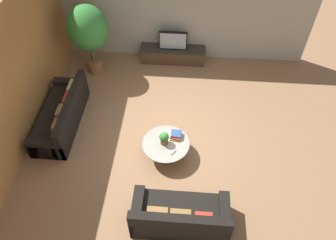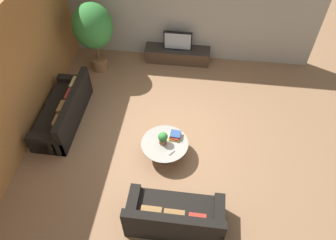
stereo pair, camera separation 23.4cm
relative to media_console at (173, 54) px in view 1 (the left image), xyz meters
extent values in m
plane|color=#8C6647|center=(0.09, -2.94, -0.22)|extent=(24.00, 24.00, 0.00)
cube|color=#A39E93|center=(0.09, 0.32, 1.28)|extent=(7.40, 0.12, 3.00)
cube|color=#B2753D|center=(-3.17, -2.74, 1.28)|extent=(0.12, 7.40, 3.00)
cube|color=#473323|center=(0.00, 0.00, -0.01)|extent=(1.85, 0.48, 0.43)
cube|color=#2D2823|center=(0.00, 0.00, 0.19)|extent=(1.88, 0.50, 0.02)
cube|color=black|center=(0.00, 0.00, 0.48)|extent=(0.81, 0.08, 0.55)
cube|color=#99A8B7|center=(0.00, -0.04, 0.48)|extent=(0.74, 0.00, 0.50)
cube|color=black|center=(0.00, 0.00, 0.22)|extent=(0.24, 0.13, 0.02)
cylinder|color=black|center=(0.08, -3.44, -0.21)|extent=(0.58, 0.58, 0.02)
cylinder|color=black|center=(0.08, -3.44, -0.04)|extent=(0.10, 0.10, 0.38)
cylinder|color=gray|center=(0.08, -3.44, 0.16)|extent=(1.05, 1.05, 0.02)
cube|color=black|center=(-2.55, -2.71, -0.01)|extent=(0.84, 2.19, 0.42)
cube|color=black|center=(-2.21, -2.71, 0.41)|extent=(0.16, 2.19, 0.42)
cube|color=black|center=(-2.55, -1.71, 0.05)|extent=(0.84, 0.20, 0.54)
cube|color=black|center=(-2.55, -3.70, 0.05)|extent=(0.84, 0.20, 0.54)
cube|color=tan|center=(-2.37, -2.11, 0.37)|extent=(0.17, 0.39, 0.37)
cube|color=#B23328|center=(-2.37, -2.51, 0.35)|extent=(0.16, 0.35, 0.33)
cube|color=olive|center=(-2.37, -2.91, 0.35)|extent=(0.18, 0.35, 0.33)
cube|color=olive|center=(-2.37, -3.30, 0.34)|extent=(0.12, 0.31, 0.28)
cube|color=black|center=(0.49, -5.03, -0.01)|extent=(1.83, 0.84, 0.42)
cube|color=black|center=(0.49, -5.37, 0.41)|extent=(1.83, 0.16, 0.42)
cube|color=black|center=(1.30, -5.03, 0.05)|extent=(0.20, 0.84, 0.54)
cube|color=black|center=(-0.33, -5.03, 0.05)|extent=(0.20, 0.84, 0.54)
cube|color=#B23328|center=(0.90, -5.21, 0.34)|extent=(0.31, 0.12, 0.28)
cube|color=olive|center=(0.49, -5.21, 0.36)|extent=(0.37, 0.13, 0.33)
cube|color=olive|center=(0.08, -5.21, 0.36)|extent=(0.37, 0.14, 0.34)
cylinder|color=brown|center=(-2.18, -0.63, -0.04)|extent=(0.45, 0.45, 0.36)
cylinder|color=brown|center=(-2.18, -0.63, 0.35)|extent=(0.08, 0.08, 0.41)
ellipsoid|color=#337F38|center=(-2.18, -0.63, 1.17)|extent=(1.06, 1.06, 1.23)
cylinder|color=brown|center=(0.04, -3.43, 0.23)|extent=(0.17, 0.17, 0.12)
sphere|color=#337F38|center=(0.04, -3.43, 0.38)|extent=(0.21, 0.21, 0.21)
cube|color=gold|center=(0.28, -3.24, 0.19)|extent=(0.25, 0.27, 0.04)
cube|color=#A32823|center=(0.29, -3.24, 0.23)|extent=(0.26, 0.29, 0.03)
cube|color=#2D4C84|center=(0.29, -3.22, 0.26)|extent=(0.24, 0.22, 0.03)
cube|color=black|center=(0.03, -3.23, 0.18)|extent=(0.16, 0.11, 0.02)
cube|color=gray|center=(0.26, -3.68, 0.18)|extent=(0.13, 0.15, 0.02)
camera|label=1|loc=(0.47, -7.84, 5.88)|focal=35.00mm
camera|label=2|loc=(0.70, -7.82, 5.88)|focal=35.00mm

